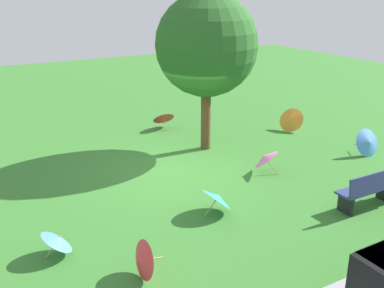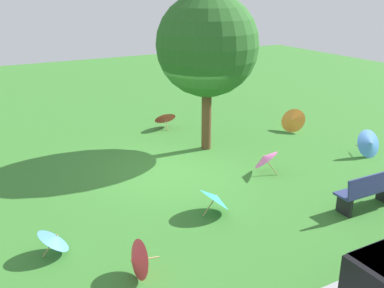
{
  "view_description": "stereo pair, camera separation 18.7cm",
  "coord_description": "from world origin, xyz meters",
  "views": [
    {
      "loc": [
        5.35,
        10.23,
        4.78
      ],
      "look_at": [
        -0.42,
        0.1,
        0.6
      ],
      "focal_mm": 41.41,
      "sensor_mm": 36.0,
      "label": 1
    },
    {
      "loc": [
        5.19,
        10.32,
        4.78
      ],
      "look_at": [
        -0.42,
        0.1,
        0.6
      ],
      "focal_mm": 41.41,
      "sensor_mm": 36.0,
      "label": 2
    }
  ],
  "objects": [
    {
      "name": "parasol_red_1",
      "position": [
        2.94,
        4.22,
        0.36
      ],
      "size": [
        0.59,
        0.71,
        0.72
      ],
      "color": "tan",
      "rests_on": "ground"
    },
    {
      "name": "parasol_red_0",
      "position": [
        -1.19,
        -3.32,
        0.42
      ],
      "size": [
        0.83,
        0.76,
        0.72
      ],
      "color": "tan",
      "rests_on": "ground"
    },
    {
      "name": "parasol_blue_2",
      "position": [
        3.99,
        2.82,
        0.35
      ],
      "size": [
        0.66,
        0.71,
        0.59
      ],
      "color": "tan",
      "rests_on": "ground"
    },
    {
      "name": "park_bench",
      "position": [
        -2.6,
        4.37,
        0.47
      ],
      "size": [
        1.61,
        0.5,
        0.9
      ],
      "color": "navy",
      "rests_on": "ground"
    },
    {
      "name": "parasol_pink_0",
      "position": [
        -1.8,
        1.62,
        0.44
      ],
      "size": [
        0.99,
        0.98,
        0.73
      ],
      "color": "tan",
      "rests_on": "ground"
    },
    {
      "name": "parasol_blue_1",
      "position": [
        -5.27,
        2.12,
        0.41
      ],
      "size": [
        0.87,
        0.79,
        0.83
      ],
      "color": "tan",
      "rests_on": "ground"
    },
    {
      "name": "parasol_teal_0",
      "position": [
        0.52,
        2.89,
        0.38
      ],
      "size": [
        0.66,
        0.77,
        0.68
      ],
      "color": "tan",
      "rests_on": "ground"
    },
    {
      "name": "shade_tree",
      "position": [
        -1.42,
        -0.82,
        3.15
      ],
      "size": [
        2.99,
        2.99,
        4.66
      ],
      "color": "brown",
      "rests_on": "ground"
    },
    {
      "name": "parasol_orange_0",
      "position": [
        -4.92,
        -0.88,
        0.41
      ],
      "size": [
        0.92,
        1.03,
        0.81
      ],
      "color": "tan",
      "rests_on": "ground"
    },
    {
      "name": "ground",
      "position": [
        0.0,
        0.0,
        0.0
      ],
      "size": [
        40.0,
        40.0,
        0.0
      ],
      "primitive_type": "plane",
      "color": "#387A2D"
    }
  ]
}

